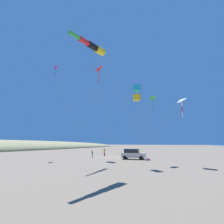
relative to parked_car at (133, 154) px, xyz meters
The scene contains 14 objects.
ground_plane 6.96m from the parked_car, 152.93° to the left, with size 600.00×600.00×0.00m, color #756654.
parked_car is the anchor object (origin of this frame).
cooler_box 3.19m from the parked_car, 18.40° to the right, with size 0.62×0.42×0.42m.
person_adult_flyer 9.95m from the parked_car, 147.95° to the left, with size 0.48×0.60×1.88m.
person_child_green_jacket 6.54m from the parked_car, 109.47° to the left, with size 0.31×0.39×1.30m.
person_child_grey_jacket 12.91m from the parked_car, 140.28° to the left, with size 0.50×0.53×1.48m.
person_bystander_far 9.50m from the parked_car, behind, with size 0.54×0.51×1.50m.
kite_delta_orange_high_right 13.18m from the parked_car, 32.68° to the right, with size 8.85×3.97×9.26m.
kite_delta_checkered_midright 18.97m from the parked_car, behind, with size 6.35×2.53×19.18m.
kite_delta_small_distant 11.30m from the parked_car, 47.30° to the right, with size 7.26×8.25×10.08m.
kite_windsock_magenta_far_left 20.94m from the parked_car, 119.67° to the right, with size 2.65×9.54×20.20m.
kite_box_long_streamer_right 13.07m from the parked_car, 69.26° to the right, with size 2.09×11.07×10.78m.
kite_delta_long_streamer_left 23.84m from the parked_car, 163.31° to the right, with size 5.09×6.19×19.03m.
kite_windsock_striped_overhead 20.66m from the parked_car, 87.04° to the right, with size 2.89×17.76×13.70m.
Camera 1 is at (15.79, -34.70, 2.90)m, focal length 28.00 mm.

